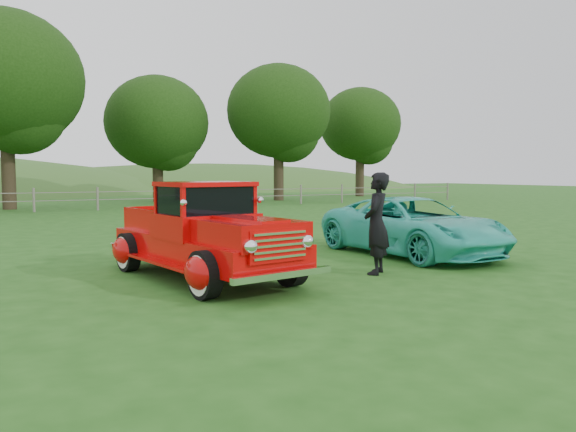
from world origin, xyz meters
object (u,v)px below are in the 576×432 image
red_pickup (204,235)px  teal_sedan (413,226)px  tree_near_east (157,122)px  tree_near_west (5,79)px  tree_mid_east (279,112)px  tree_far_east (360,125)px  man (377,223)px

red_pickup → teal_sedan: red_pickup is taller
red_pickup → tree_near_east: bearing=67.5°
tree_near_west → teal_sedan: 24.95m
tree_mid_east → tree_far_east: size_ratio=1.07×
tree_far_east → teal_sedan: bearing=-122.9°
tree_far_east → teal_sedan: size_ratio=1.80×
tree_near_east → tree_near_west: bearing=-156.0°
red_pickup → man: (3.07, -1.10, 0.18)m
tree_near_east → teal_sedan: 27.24m
tree_near_west → teal_sedan: bearing=-70.8°
tree_far_east → tree_near_west: bearing=-169.1°
tree_near_west → man: size_ratio=5.35×
tree_mid_east → teal_sedan: tree_mid_east is taller
tree_near_east → man: tree_near_east is taller
tree_near_west → tree_far_east: 26.49m
tree_near_west → red_pickup: bearing=-83.6°
tree_far_east → tree_mid_east: bearing=-161.6°
tree_near_east → tree_far_east: size_ratio=0.94×
tree_near_west → tree_mid_east: bearing=6.7°
tree_near_west → teal_sedan: (7.97, -22.84, -6.11)m
tree_near_west → red_pickup: size_ratio=2.00×
tree_far_east → man: size_ratio=4.55×
red_pickup → tree_far_east: bearing=41.1°
tree_far_east → tree_near_east: bearing=-176.6°
tree_near_east → teal_sedan: (-1.03, -26.84, -4.57)m
tree_mid_east → teal_sedan: bearing=-110.0°
tree_near_west → man: (5.69, -24.48, -5.82)m
teal_sedan → tree_near_east: bearing=85.8°
tree_near_west → teal_sedan: tree_near_west is taller
tree_near_east → tree_far_east: bearing=3.4°
red_pickup → teal_sedan: size_ratio=1.06×
tree_near_east → tree_mid_east: (8.00, -2.00, 0.93)m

